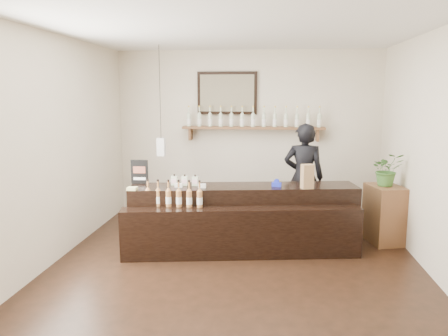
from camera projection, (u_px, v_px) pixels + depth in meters
ground at (236, 266)px, 5.32m from camera, size 5.00×5.00×0.00m
room_shell at (237, 126)px, 5.04m from camera, size 5.00×5.00×5.00m
back_wall_decor at (239, 113)px, 7.37m from camera, size 2.66×0.96×1.69m
counter at (242, 220)px, 5.83m from camera, size 3.09×1.25×1.00m
promo_sign at (140, 172)px, 5.98m from camera, size 0.24×0.03×0.33m
paper_bag at (307, 177)px, 5.66m from camera, size 0.17×0.15×0.32m
tape_dispenser at (277, 184)px, 5.80m from camera, size 0.13×0.07×0.11m
side_cabinet at (384, 214)px, 6.11m from camera, size 0.53×0.64×0.81m
potted_plant at (387, 169)px, 6.00m from camera, size 0.44×0.39×0.46m
shopkeeper at (304, 170)px, 6.59m from camera, size 0.71×0.50×1.85m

